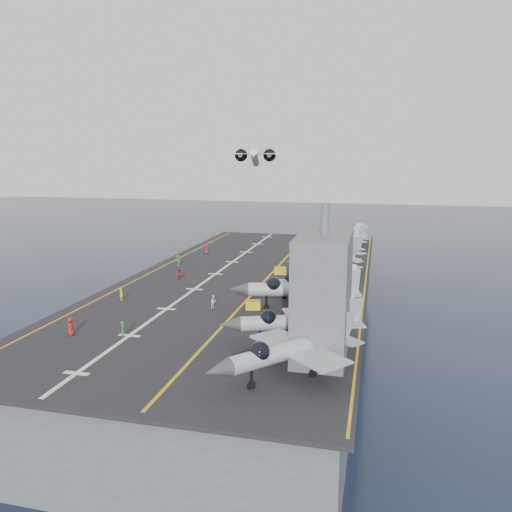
% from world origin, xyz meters
% --- Properties ---
extents(ground, '(500.00, 500.00, 0.00)m').
position_xyz_m(ground, '(0.00, 0.00, 0.00)').
color(ground, '#142135').
rests_on(ground, ground).
extents(hull, '(36.00, 90.00, 10.00)m').
position_xyz_m(hull, '(0.00, 0.00, 5.00)').
color(hull, '#56595E').
rests_on(hull, ground).
extents(flight_deck, '(38.00, 92.00, 0.40)m').
position_xyz_m(flight_deck, '(0.00, 0.00, 10.20)').
color(flight_deck, black).
rests_on(flight_deck, hull).
extents(foul_line, '(0.35, 90.00, 0.02)m').
position_xyz_m(foul_line, '(3.00, 0.00, 10.42)').
color(foul_line, gold).
rests_on(foul_line, flight_deck).
extents(landing_centerline, '(0.50, 90.00, 0.02)m').
position_xyz_m(landing_centerline, '(-6.00, 0.00, 10.42)').
color(landing_centerline, silver).
rests_on(landing_centerline, flight_deck).
extents(deck_edge_port, '(0.25, 90.00, 0.02)m').
position_xyz_m(deck_edge_port, '(-17.00, 0.00, 10.42)').
color(deck_edge_port, gold).
rests_on(deck_edge_port, flight_deck).
extents(deck_edge_stbd, '(0.25, 90.00, 0.02)m').
position_xyz_m(deck_edge_stbd, '(18.50, 0.00, 10.42)').
color(deck_edge_stbd, gold).
rests_on(deck_edge_stbd, flight_deck).
extents(island_superstructure, '(5.00, 10.00, 15.00)m').
position_xyz_m(island_superstructure, '(15.00, -30.00, 17.90)').
color(island_superstructure, '#56595E').
rests_on(island_superstructure, flight_deck).
extents(fighter_jet_0, '(17.77, 18.28, 5.32)m').
position_xyz_m(fighter_jet_0, '(12.90, -35.93, 13.06)').
color(fighter_jet_0, '#A1A8B1').
rests_on(fighter_jet_0, flight_deck).
extents(fighter_jet_1, '(17.35, 14.51, 5.14)m').
position_xyz_m(fighter_jet_1, '(12.42, -27.93, 12.97)').
color(fighter_jet_1, gray).
rests_on(fighter_jet_1, flight_deck).
extents(fighter_jet_2, '(18.29, 14.03, 5.70)m').
position_xyz_m(fighter_jet_2, '(11.00, -16.27, 13.25)').
color(fighter_jet_2, gray).
rests_on(fighter_jet_2, flight_deck).
extents(fighter_jet_3, '(15.73, 14.92, 4.55)m').
position_xyz_m(fighter_jet_3, '(10.77, -9.47, 12.68)').
color(fighter_jet_3, '#8C959B').
rests_on(fighter_jet_3, flight_deck).
extents(fighter_jet_4, '(15.39, 17.05, 4.93)m').
position_xyz_m(fighter_jet_4, '(12.73, 1.28, 12.87)').
color(fighter_jet_4, gray).
rests_on(fighter_jet_4, flight_deck).
extents(fighter_jet_5, '(18.62, 19.33, 5.61)m').
position_xyz_m(fighter_jet_5, '(11.74, 7.00, 13.21)').
color(fighter_jet_5, gray).
rests_on(fighter_jet_5, flight_deck).
extents(fighter_jet_6, '(15.55, 14.09, 4.50)m').
position_xyz_m(fighter_jet_6, '(12.03, 16.22, 12.65)').
color(fighter_jet_6, gray).
rests_on(fighter_jet_6, flight_deck).
extents(fighter_jet_7, '(15.11, 15.38, 4.50)m').
position_xyz_m(fighter_jet_7, '(13.33, 27.78, 12.65)').
color(fighter_jet_7, gray).
rests_on(fighter_jet_7, flight_deck).
extents(fighter_jet_8, '(15.71, 13.44, 4.61)m').
position_xyz_m(fighter_jet_8, '(12.23, 32.98, 12.70)').
color(fighter_jet_8, gray).
rests_on(fighter_jet_8, flight_deck).
extents(tow_cart_a, '(2.13, 1.67, 1.13)m').
position_xyz_m(tow_cart_a, '(4.80, -17.39, 10.96)').
color(tow_cart_a, yellow).
rests_on(tow_cart_a, flight_deck).
extents(tow_cart_b, '(2.19, 1.65, 1.18)m').
position_xyz_m(tow_cart_b, '(4.49, 2.64, 10.99)').
color(tow_cart_b, gold).
rests_on(tow_cart_b, flight_deck).
extents(tow_cart_c, '(2.10, 1.78, 1.07)m').
position_xyz_m(tow_cart_c, '(4.26, 22.56, 10.94)').
color(tow_cart_c, gold).
rests_on(tow_cart_c, flight_deck).
extents(crew_0, '(1.42, 1.40, 1.99)m').
position_xyz_m(crew_0, '(-12.31, -31.35, 11.40)').
color(crew_0, '#B21919').
rests_on(crew_0, flight_deck).
extents(crew_1, '(1.23, 1.15, 1.71)m').
position_xyz_m(crew_1, '(-13.60, -17.77, 11.25)').
color(crew_1, yellow).
rests_on(crew_1, flight_deck).
extents(crew_2, '(1.10, 0.75, 1.78)m').
position_xyz_m(crew_2, '(-10.34, -5.00, 11.29)').
color(crew_2, '#B21919').
rests_on(crew_2, flight_deck).
extents(crew_3, '(1.44, 1.39, 2.01)m').
position_xyz_m(crew_3, '(-14.50, 4.48, 11.40)').
color(crew_3, '#268C33').
rests_on(crew_3, flight_deck).
extents(crew_5, '(1.05, 0.74, 1.70)m').
position_xyz_m(crew_5, '(-13.32, 16.47, 11.25)').
color(crew_5, '#B21919').
rests_on(crew_5, flight_deck).
extents(crew_6, '(1.06, 1.28, 1.83)m').
position_xyz_m(crew_6, '(-6.34, -30.70, 11.31)').
color(crew_6, '#268C33').
rests_on(crew_6, flight_deck).
extents(crew_7, '(1.08, 1.24, 1.73)m').
position_xyz_m(crew_7, '(-0.23, -18.18, 11.26)').
color(crew_7, white).
rests_on(crew_7, flight_deck).
extents(transport_plane, '(22.26, 17.15, 4.75)m').
position_xyz_m(transport_plane, '(-14.75, 63.10, 29.30)').
color(transport_plane, silver).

